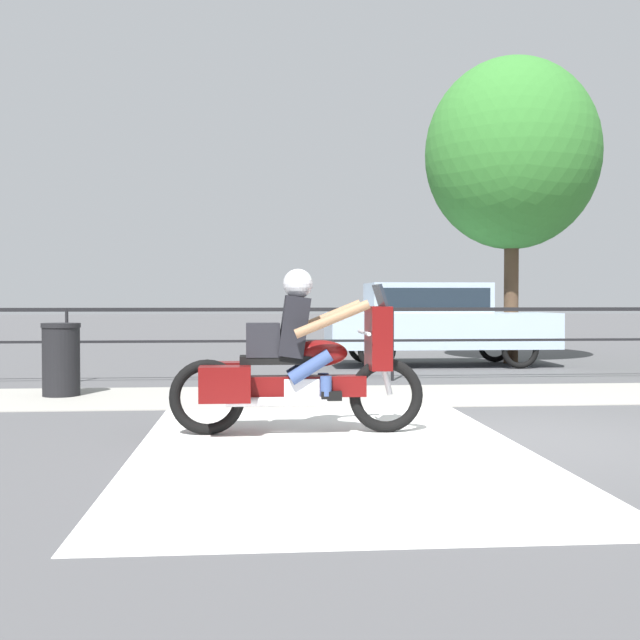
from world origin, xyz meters
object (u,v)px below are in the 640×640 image
motorcycle (297,363)px  trash_bin (61,360)px  parked_car (435,318)px  tree_behind_sign (512,155)px

motorcycle → trash_bin: size_ratio=2.51×
motorcycle → parked_car: parked_car is taller
parked_car → tree_behind_sign: (1.69, 0.49, 3.31)m
motorcycle → trash_bin: (-3.00, 3.24, -0.20)m
motorcycle → tree_behind_sign: (4.81, 8.16, 3.54)m
motorcycle → parked_car: size_ratio=0.57×
parked_car → motorcycle: bearing=-114.7°
trash_bin → tree_behind_sign: 9.96m
trash_bin → tree_behind_sign: size_ratio=0.16×
motorcycle → tree_behind_sign: tree_behind_sign is taller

